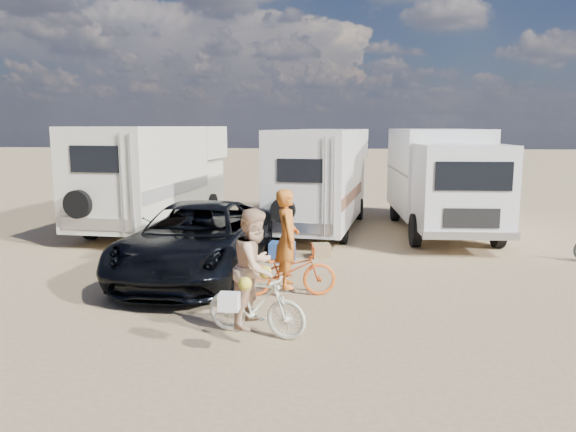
# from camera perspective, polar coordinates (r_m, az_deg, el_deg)

# --- Properties ---
(ground) EXTENTS (140.00, 140.00, 0.00)m
(ground) POSITION_cam_1_polar(r_m,az_deg,el_deg) (10.67, 1.35, -8.15)
(ground) COLOR tan
(ground) RESTS_ON ground
(rv_main) EXTENTS (2.99, 6.95, 3.10)m
(rv_main) POSITION_cam_1_polar(r_m,az_deg,el_deg) (17.13, 3.62, 3.77)
(rv_main) COLOR silver
(rv_main) RESTS_ON ground
(rv_left) EXTENTS (2.98, 7.52, 3.19)m
(rv_left) POSITION_cam_1_polar(r_m,az_deg,el_deg) (17.97, -13.51, 3.94)
(rv_left) COLOR silver
(rv_left) RESTS_ON ground
(box_truck) EXTENTS (2.71, 6.95, 3.11)m
(box_truck) POSITION_cam_1_polar(r_m,az_deg,el_deg) (17.14, 15.69, 3.47)
(box_truck) COLOR silver
(box_truck) RESTS_ON ground
(dark_suv) EXTENTS (2.71, 5.64, 1.55)m
(dark_suv) POSITION_cam_1_polar(r_m,az_deg,el_deg) (12.02, -9.42, -2.45)
(dark_suv) COLOR black
(dark_suv) RESTS_ON ground
(bike_man) EXTENTS (1.94, 0.93, 0.98)m
(bike_man) POSITION_cam_1_polar(r_m,az_deg,el_deg) (10.47, -0.08, -5.70)
(bike_man) COLOR #E05C1B
(bike_man) RESTS_ON ground
(bike_woman) EXTENTS (1.71, 0.92, 0.99)m
(bike_woman) POSITION_cam_1_polar(r_m,az_deg,el_deg) (8.54, -3.36, -9.18)
(bike_woman) COLOR beige
(bike_woman) RESTS_ON ground
(rider_man) EXTENTS (0.55, 0.74, 1.87)m
(rider_man) POSITION_cam_1_polar(r_m,az_deg,el_deg) (10.36, -0.08, -3.31)
(rider_man) COLOR #CD6820
(rider_man) RESTS_ON ground
(rider_woman) EXTENTS (0.91, 1.04, 1.81)m
(rider_woman) POSITION_cam_1_polar(r_m,az_deg,el_deg) (8.41, -3.39, -6.53)
(rider_woman) COLOR tan
(rider_woman) RESTS_ON ground
(cooler) EXTENTS (0.61, 0.47, 0.47)m
(cooler) POSITION_cam_1_polar(r_m,az_deg,el_deg) (13.11, -0.62, -3.77)
(cooler) COLOR navy
(cooler) RESTS_ON ground
(crate) EXTENTS (0.50, 0.50, 0.34)m
(crate) POSITION_cam_1_polar(r_m,az_deg,el_deg) (13.55, 3.47, -3.63)
(crate) COLOR olive
(crate) RESTS_ON ground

